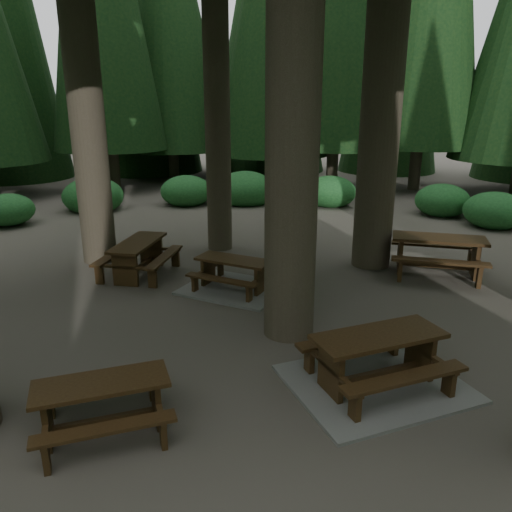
# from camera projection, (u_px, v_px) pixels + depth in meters

# --- Properties ---
(ground) EXTENTS (80.00, 80.00, 0.00)m
(ground) POSITION_uv_depth(u_px,v_px,m) (240.00, 334.00, 8.46)
(ground) COLOR #4F4940
(ground) RESTS_ON ground
(picnic_table_a) EXTENTS (2.96, 2.82, 0.78)m
(picnic_table_a) POSITION_uv_depth(u_px,v_px,m) (376.00, 368.00, 6.86)
(picnic_table_a) COLOR gray
(picnic_table_a) RESTS_ON ground
(picnic_table_b) EXTENTS (1.50, 1.84, 0.78)m
(picnic_table_b) POSITION_uv_depth(u_px,v_px,m) (139.00, 253.00, 11.19)
(picnic_table_b) COLOR #331F0F
(picnic_table_b) RESTS_ON ground
(picnic_table_c) EXTENTS (2.40, 2.17, 0.68)m
(picnic_table_c) POSITION_uv_depth(u_px,v_px,m) (234.00, 280.00, 10.38)
(picnic_table_c) COLOR gray
(picnic_table_c) RESTS_ON ground
(picnic_table_d) EXTENTS (2.16, 1.81, 0.87)m
(picnic_table_d) POSITION_uv_depth(u_px,v_px,m) (438.00, 250.00, 11.22)
(picnic_table_d) COLOR #331F0F
(picnic_table_d) RESTS_ON ground
(picnic_table_e) EXTENTS (1.95, 1.82, 0.67)m
(picnic_table_e) POSITION_uv_depth(u_px,v_px,m) (102.00, 399.00, 5.85)
(picnic_table_e) COLOR #331F0F
(picnic_table_e) RESTS_ON ground
(shrub_ring) EXTENTS (23.86, 24.64, 1.49)m
(shrub_ring) POSITION_uv_depth(u_px,v_px,m) (286.00, 298.00, 8.95)
(shrub_ring) COLOR #1E5928
(shrub_ring) RESTS_ON ground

